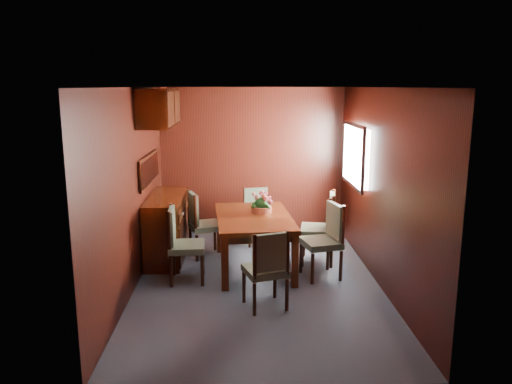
{
  "coord_description": "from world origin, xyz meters",
  "views": [
    {
      "loc": [
        -0.24,
        -5.9,
        2.42
      ],
      "look_at": [
        0.0,
        0.51,
        1.05
      ],
      "focal_mm": 35.0,
      "sensor_mm": 36.0,
      "label": 1
    }
  ],
  "objects_px": {
    "sideboard": "(167,227)",
    "chair_right_near": "(327,236)",
    "chair_left_near": "(181,240)",
    "flower_centerpiece": "(262,202)",
    "dining_table": "(254,223)",
    "chair_head": "(267,265)"
  },
  "relations": [
    {
      "from": "chair_head",
      "to": "flower_centerpiece",
      "type": "bearing_deg",
      "value": 72.37
    },
    {
      "from": "flower_centerpiece",
      "to": "sideboard",
      "type": "bearing_deg",
      "value": 166.24
    },
    {
      "from": "chair_right_near",
      "to": "chair_head",
      "type": "height_order",
      "value": "chair_right_near"
    },
    {
      "from": "sideboard",
      "to": "flower_centerpiece",
      "type": "relative_size",
      "value": 4.8
    },
    {
      "from": "chair_left_near",
      "to": "chair_right_near",
      "type": "relative_size",
      "value": 0.98
    },
    {
      "from": "chair_left_near",
      "to": "chair_head",
      "type": "relative_size",
      "value": 1.05
    },
    {
      "from": "sideboard",
      "to": "chair_right_near",
      "type": "distance_m",
      "value": 2.3
    },
    {
      "from": "chair_head",
      "to": "sideboard",
      "type": "bearing_deg",
      "value": 109.31
    },
    {
      "from": "chair_head",
      "to": "flower_centerpiece",
      "type": "xyz_separation_m",
      "value": [
        0.0,
        1.45,
        0.36
      ]
    },
    {
      "from": "dining_table",
      "to": "chair_head",
      "type": "relative_size",
      "value": 1.78
    },
    {
      "from": "dining_table",
      "to": "chair_left_near",
      "type": "relative_size",
      "value": 1.69
    },
    {
      "from": "sideboard",
      "to": "chair_left_near",
      "type": "bearing_deg",
      "value": -72.14
    },
    {
      "from": "dining_table",
      "to": "chair_left_near",
      "type": "distance_m",
      "value": 1.02
    },
    {
      "from": "chair_left_near",
      "to": "chair_right_near",
      "type": "height_order",
      "value": "chair_right_near"
    },
    {
      "from": "dining_table",
      "to": "flower_centerpiece",
      "type": "bearing_deg",
      "value": 51.93
    },
    {
      "from": "dining_table",
      "to": "chair_right_near",
      "type": "distance_m",
      "value": 0.98
    },
    {
      "from": "sideboard",
      "to": "chair_right_near",
      "type": "relative_size",
      "value": 1.43
    },
    {
      "from": "sideboard",
      "to": "dining_table",
      "type": "distance_m",
      "value": 1.33
    },
    {
      "from": "chair_head",
      "to": "chair_right_near",
      "type": "bearing_deg",
      "value": 31.91
    },
    {
      "from": "flower_centerpiece",
      "to": "chair_head",
      "type": "bearing_deg",
      "value": -90.2
    },
    {
      "from": "chair_left_near",
      "to": "chair_head",
      "type": "distance_m",
      "value": 1.34
    },
    {
      "from": "chair_right_near",
      "to": "flower_centerpiece",
      "type": "distance_m",
      "value": 1.01
    }
  ]
}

